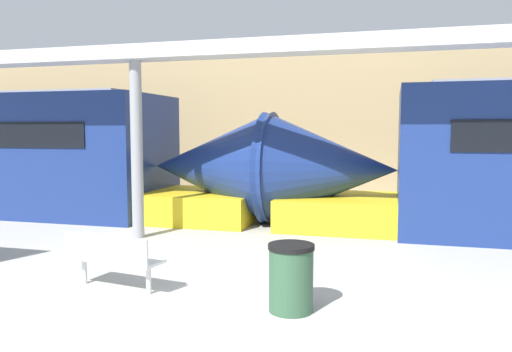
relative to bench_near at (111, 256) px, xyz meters
The scene contains 6 objects.
ground_plane 2.23m from the bench_near, 37.44° to the right, with size 60.00×60.00×0.00m, color #B2AFA8.
station_wall 10.15m from the bench_near, 79.97° to the left, with size 56.00×0.20×5.00m, color tan.
bench_near is the anchor object (origin of this frame).
trash_bin 2.53m from the bench_near, ahead, with size 0.56×0.56×0.83m.
support_column_near 3.68m from the bench_near, 112.53° to the left, with size 0.24×0.24×3.59m, color gray.
canopy_beam 4.73m from the bench_near, 112.53° to the left, with size 28.00×0.60×0.28m, color #B7B7BC.
Camera 1 is at (1.94, -4.60, 2.17)m, focal length 35.00 mm.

